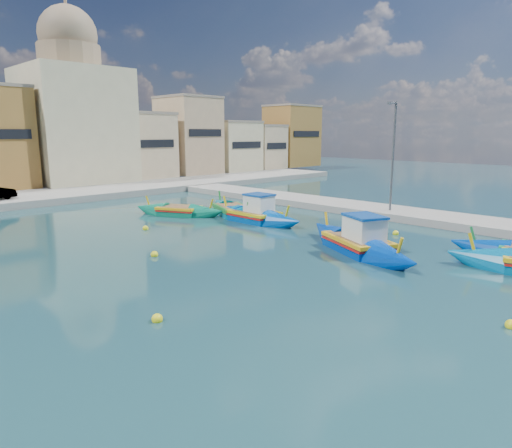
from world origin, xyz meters
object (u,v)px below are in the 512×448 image
luzzu_green (179,212)px  luzzu_cyan_mid (233,212)px  quay_street_lamp (393,156)px  luzzu_blue_cabin (255,216)px  church_block (74,109)px  luzzu_turquoise_cabin (358,244)px

luzzu_green → luzzu_cyan_mid: bearing=-44.9°
luzzu_cyan_mid → luzzu_green: bearing=135.1°
quay_street_lamp → luzzu_blue_cabin: quay_street_lamp is taller
church_block → luzzu_green: size_ratio=2.62×
luzzu_blue_cabin → luzzu_green: bearing=111.6°
quay_street_lamp → luzzu_turquoise_cabin: bearing=-159.3°
luzzu_turquoise_cabin → luzzu_cyan_mid: (2.43, 12.17, -0.10)m
church_block → luzzu_blue_cabin: (-0.53, -28.38, -8.05)m
church_block → quay_street_lamp: 35.04m
quay_street_lamp → luzzu_turquoise_cabin: (-9.85, -3.71, -3.97)m
church_block → quay_street_lamp: bearing=-77.7°
quay_street_lamp → luzzu_cyan_mid: size_ratio=0.93×
luzzu_turquoise_cabin → luzzu_green: luzzu_turquoise_cabin is taller
luzzu_green → luzzu_turquoise_cabin: bearing=-88.7°
church_block → luzzu_blue_cabin: church_block is taller
church_block → luzzu_cyan_mid: 26.81m
luzzu_turquoise_cabin → luzzu_cyan_mid: 12.41m
quay_street_lamp → luzzu_green: bearing=132.2°
luzzu_cyan_mid → luzzu_turquoise_cabin: bearing=-101.3°
church_block → luzzu_blue_cabin: bearing=-91.1°
church_block → luzzu_green: 24.36m
quay_street_lamp → luzzu_blue_cabin: 10.53m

